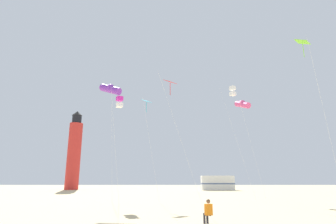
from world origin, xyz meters
name	(u,v)px	position (x,y,z in m)	size (l,w,h in m)	color
kite_flyer_standing	(208,211)	(1.98, 6.99, 0.61)	(0.44, 0.56, 1.16)	orange
kite_diamond_cyan	(147,105)	(-2.15, 20.27, 9.58)	(2.04, 2.04, 10.22)	silver
kite_diamond_scarlet	(171,86)	(0.29, 14.56, 9.61)	(3.37, 3.01, 10.26)	silver
kite_box_magenta	(120,102)	(-5.02, 20.39, 9.92)	(1.26, 1.26, 10.52)	silver
kite_tube_violet	(111,89)	(-5.50, 17.99, 10.54)	(2.50, 2.17, 11.24)	silver
kite_diamond_lime	(305,48)	(9.78, 10.84, 11.15)	(1.82, 1.82, 11.92)	silver
kite_box_white	(233,91)	(7.89, 24.40, 12.45)	(3.14, 2.26, 13.06)	silver
kite_tube_rainbow	(243,104)	(8.91, 24.21, 10.75)	(2.40, 2.91, 11.46)	silver
lighthouse_distant	(75,152)	(-20.04, 51.57, 7.84)	(2.80, 2.80, 16.80)	red
rv_van_white	(218,183)	(9.91, 48.97, 1.39)	(6.50, 2.51, 2.80)	white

